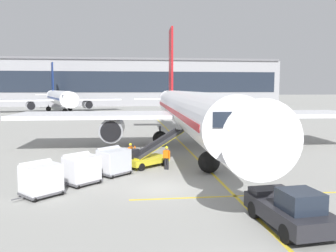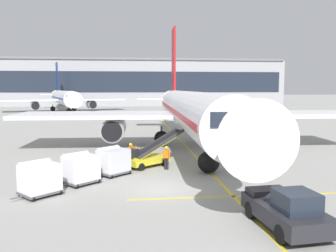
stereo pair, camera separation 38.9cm
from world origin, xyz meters
name	(u,v)px [view 1 (the left image)]	position (x,y,z in m)	size (l,w,h in m)	color
ground_plane	(162,188)	(0.00, 0.00, 0.00)	(600.00, 600.00, 0.00)	gray
parked_airplane	(187,110)	(4.04, 14.47, 3.74)	(33.95, 43.42, 14.75)	white
belt_loader	(149,156)	(-0.37, 6.13, 0.82)	(5.04, 4.37, 2.65)	gold
baggage_cart_lead	(113,161)	(-2.99, 3.65, 1.00)	(2.55, 2.53, 1.91)	#515156
baggage_cart_second	(81,168)	(-4.89, 1.55, 1.00)	(2.55, 2.53, 1.91)	#515156
baggage_cart_third	(41,178)	(-6.80, -0.65, 1.00)	(2.55, 2.53, 1.91)	#515156
pushback_tug	(290,209)	(4.76, -6.52, 0.83)	(2.53, 4.59, 1.83)	#232328
ground_crew_by_loader	(131,153)	(-1.79, 6.49, 1.00)	(0.39, 0.51, 1.74)	black
ground_crew_by_carts	(103,158)	(-3.72, 4.60, 1.00)	(0.35, 0.55, 1.74)	#333847
ground_crew_marshaller	(120,157)	(-2.58, 4.99, 1.00)	(0.55, 0.34, 1.74)	#333847
ground_crew_wingwalker	(167,156)	(0.82, 4.82, 1.00)	(0.50, 0.40, 1.74)	black
safety_cone_engine_keepout	(121,154)	(-2.52, 9.39, 0.37)	(0.67, 0.67, 0.76)	black
safety_cone_wingtip	(131,148)	(-1.67, 12.29, 0.37)	(0.67, 0.67, 0.75)	black
safety_cone_nose_mark	(135,149)	(-1.33, 11.49, 0.37)	(0.67, 0.67, 0.75)	black
apron_guidance_line_lead_in	(186,148)	(3.84, 13.67, 0.00)	(0.20, 110.00, 0.01)	yellow
apron_guidance_line_stop_bar	(238,196)	(4.01, -1.95, 0.00)	(12.00, 0.20, 0.01)	yellow
terminal_building	(95,83)	(-12.94, 107.52, 8.01)	(129.49, 19.54, 16.13)	#939399
distant_airplane	(59,98)	(-19.21, 73.13, 3.44)	(31.83, 40.14, 13.70)	white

